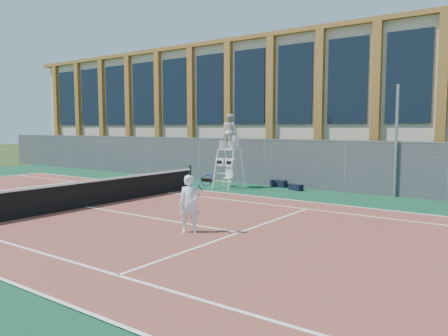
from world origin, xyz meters
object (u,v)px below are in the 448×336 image
Objects in this scene: steel_pole at (396,141)px; plastic_chair at (228,176)px; umpire_chair at (230,133)px; tennis_player at (190,204)px.

plastic_chair is (-7.28, -1.26, -1.76)m from steel_pole.
steel_pole is 1.30× the size of umpire_chair.
steel_pole is 9.94m from tennis_player.
steel_pole is at bearing 73.65° from tennis_player.
plastic_chair is 9.35m from tennis_player.
steel_pole is 5.52× the size of plastic_chair.
umpire_chair reaches higher than plastic_chair.
plastic_chair is at bearing 132.14° from umpire_chair.
umpire_chair is at bearing -166.57° from steel_pole.
umpire_chair is at bearing 118.07° from tennis_player.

